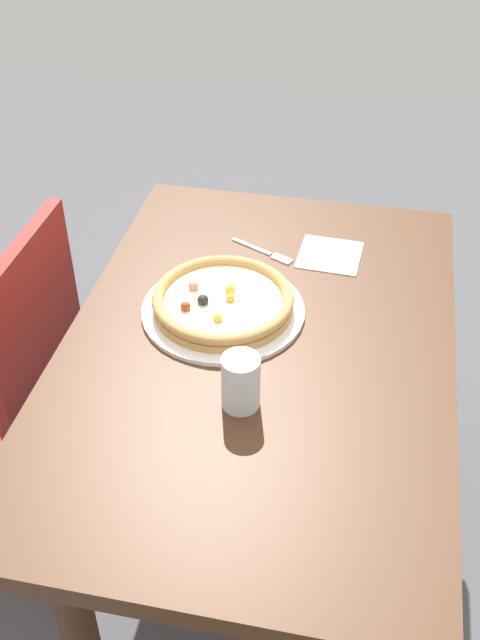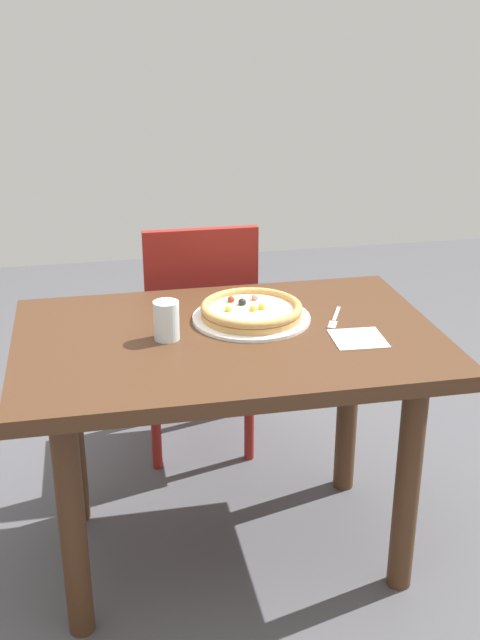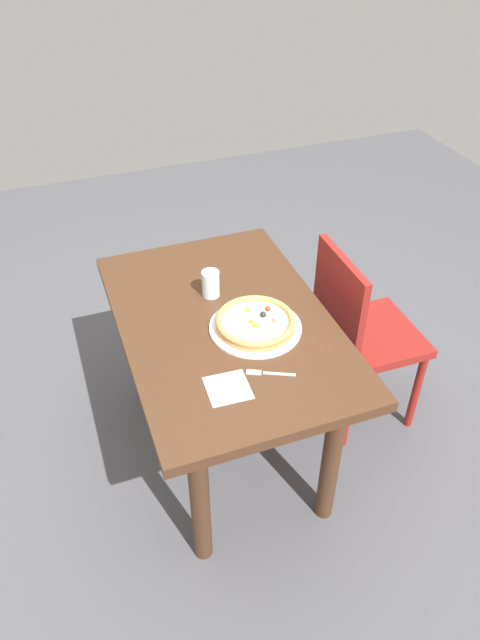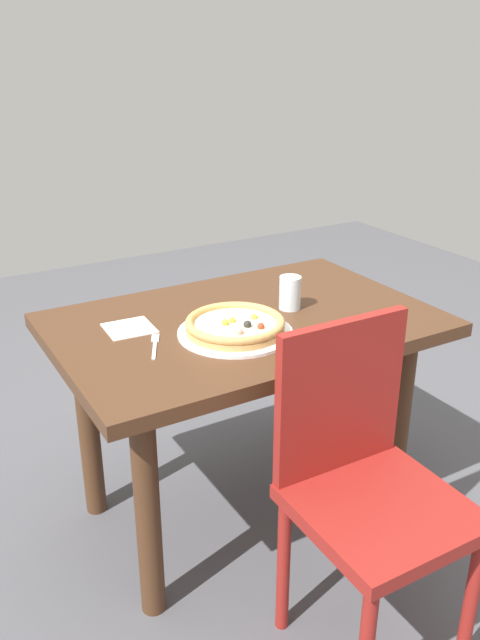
{
  "view_description": "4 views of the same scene",
  "coord_description": "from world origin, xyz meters",
  "px_view_note": "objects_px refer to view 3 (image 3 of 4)",
  "views": [
    {
      "loc": [
        1.12,
        0.19,
        1.71
      ],
      "look_at": [
        -0.04,
        -0.04,
        0.75
      ],
      "focal_mm": 42.53,
      "sensor_mm": 36.0,
      "label": 1
    },
    {
      "loc": [
        0.36,
        1.95,
        1.58
      ],
      "look_at": [
        -0.04,
        -0.04,
        0.75
      ],
      "focal_mm": 43.82,
      "sensor_mm": 36.0,
      "label": 2
    },
    {
      "loc": [
        -1.61,
        0.53,
        2.1
      ],
      "look_at": [
        -0.04,
        -0.04,
        0.75
      ],
      "focal_mm": 32.71,
      "sensor_mm": 36.0,
      "label": 3
    },
    {
      "loc": [
        -0.95,
        -1.61,
        1.51
      ],
      "look_at": [
        -0.04,
        -0.04,
        0.75
      ],
      "focal_mm": 36.52,
      "sensor_mm": 36.0,
      "label": 4
    }
  ],
  "objects_px": {
    "chair_near": "(359,332)",
    "plate": "(255,327)",
    "pizza": "(256,322)",
    "drinking_glass": "(211,284)",
    "napkin": "(228,388)",
    "fork": "(267,373)",
    "dining_table": "(225,343)"
  },
  "relations": [
    {
      "from": "pizza",
      "to": "napkin",
      "type": "bearing_deg",
      "value": 142.55
    },
    {
      "from": "chair_near",
      "to": "pizza",
      "type": "bearing_deg",
      "value": -79.77
    },
    {
      "from": "dining_table",
      "to": "plate",
      "type": "xyz_separation_m",
      "value": [
        -0.09,
        -0.09,
        0.12
      ]
    },
    {
      "from": "pizza",
      "to": "chair_near",
      "type": "bearing_deg",
      "value": -80.47
    },
    {
      "from": "dining_table",
      "to": "fork",
      "type": "relative_size",
      "value": 7.53
    },
    {
      "from": "dining_table",
      "to": "plate",
      "type": "bearing_deg",
      "value": -133.62
    },
    {
      "from": "plate",
      "to": "napkin",
      "type": "xyz_separation_m",
      "value": [
        -0.26,
        0.2,
        -0.0
      ]
    },
    {
      "from": "dining_table",
      "to": "chair_near",
      "type": "bearing_deg",
      "value": -89.92
    },
    {
      "from": "pizza",
      "to": "plate",
      "type": "bearing_deg",
      "value": 110.87
    },
    {
      "from": "napkin",
      "to": "pizza",
      "type": "bearing_deg",
      "value": -37.45
    },
    {
      "from": "dining_table",
      "to": "pizza",
      "type": "relative_size",
      "value": 3.99
    },
    {
      "from": "pizza",
      "to": "dining_table",
      "type": "bearing_deg",
      "value": 46.56
    },
    {
      "from": "plate",
      "to": "napkin",
      "type": "distance_m",
      "value": 0.32
    },
    {
      "from": "fork",
      "to": "napkin",
      "type": "xyz_separation_m",
      "value": [
        -0.02,
        0.15,
        -0.0
      ]
    },
    {
      "from": "plate",
      "to": "fork",
      "type": "bearing_deg",
      "value": 168.03
    },
    {
      "from": "pizza",
      "to": "drinking_glass",
      "type": "xyz_separation_m",
      "value": [
        0.25,
        0.09,
        0.02
      ]
    },
    {
      "from": "fork",
      "to": "drinking_glass",
      "type": "relative_size",
      "value": 1.44
    },
    {
      "from": "dining_table",
      "to": "pizza",
      "type": "height_order",
      "value": "pizza"
    },
    {
      "from": "chair_near",
      "to": "pizza",
      "type": "height_order",
      "value": "chair_near"
    },
    {
      "from": "dining_table",
      "to": "pizza",
      "type": "distance_m",
      "value": 0.19
    },
    {
      "from": "chair_near",
      "to": "plate",
      "type": "xyz_separation_m",
      "value": [
        -0.09,
        0.51,
        0.23
      ]
    },
    {
      "from": "plate",
      "to": "dining_table",
      "type": "bearing_deg",
      "value": 46.38
    },
    {
      "from": "napkin",
      "to": "drinking_glass",
      "type": "bearing_deg",
      "value": -12.01
    },
    {
      "from": "pizza",
      "to": "napkin",
      "type": "relative_size",
      "value": 2.1
    },
    {
      "from": "fork",
      "to": "chair_near",
      "type": "bearing_deg",
      "value": -124.62
    },
    {
      "from": "fork",
      "to": "plate",
      "type": "bearing_deg",
      "value": -76.35
    },
    {
      "from": "dining_table",
      "to": "drinking_glass",
      "type": "bearing_deg",
      "value": -0.81
    },
    {
      "from": "fork",
      "to": "napkin",
      "type": "distance_m",
      "value": 0.15
    },
    {
      "from": "fork",
      "to": "drinking_glass",
      "type": "distance_m",
      "value": 0.49
    },
    {
      "from": "dining_table",
      "to": "pizza",
      "type": "bearing_deg",
      "value": -133.44
    },
    {
      "from": "plate",
      "to": "napkin",
      "type": "height_order",
      "value": "plate"
    },
    {
      "from": "chair_near",
      "to": "napkin",
      "type": "relative_size",
      "value": 6.38
    }
  ]
}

